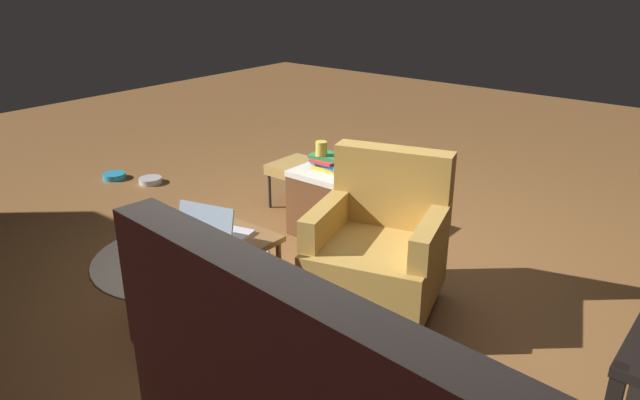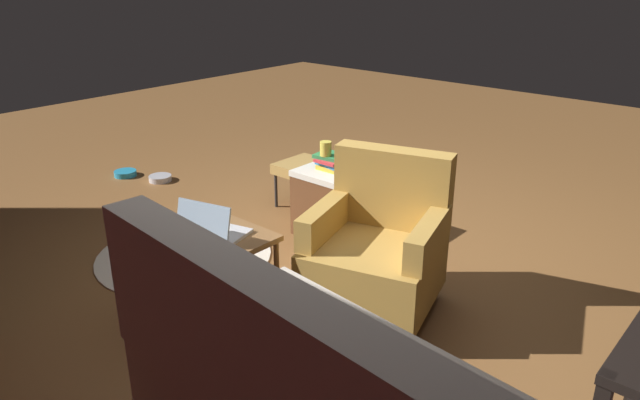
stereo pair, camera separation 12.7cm
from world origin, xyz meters
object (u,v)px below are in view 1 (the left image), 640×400
(book_stack_hamper, at_px, (331,162))
(laptop_desk, at_px, (219,246))
(wicker_hamper, at_px, (330,201))
(pet_bowl_teal, at_px, (114,176))
(pet_bowl_steel, at_px, (150,180))
(yellow_mug, at_px, (321,149))
(ottoman, at_px, (300,169))
(armchair, at_px, (379,248))
(tv_remote, at_px, (326,162))
(laptop, at_px, (214,230))

(book_stack_hamper, bearing_deg, laptop_desk, 99.60)
(wicker_hamper, distance_m, pet_bowl_teal, 2.26)
(book_stack_hamper, xyz_separation_m, pet_bowl_steel, (1.87, 0.19, -0.51))
(yellow_mug, xyz_separation_m, pet_bowl_steel, (1.83, 0.13, -0.61))
(book_stack_hamper, bearing_deg, ottoman, -25.73)
(yellow_mug, relative_size, pet_bowl_teal, 0.50)
(armchair, xyz_separation_m, laptop_desk, (0.61, 0.61, 0.06))
(tv_remote, height_order, pet_bowl_steel, tv_remote)
(book_stack_hamper, xyz_separation_m, tv_remote, (0.10, -0.07, -0.04))
(book_stack_hamper, bearing_deg, pet_bowl_teal, 8.15)
(ottoman, height_order, pet_bowl_steel, ottoman)
(laptop, bearing_deg, tv_remote, -76.63)
(wicker_hamper, xyz_separation_m, pet_bowl_steel, (1.87, 0.18, -0.22))
(laptop, relative_size, ottoman, 0.93)
(wicker_hamper, bearing_deg, armchair, 143.24)
(laptop_desk, bearing_deg, pet_bowl_steel, -26.64)
(armchair, bearing_deg, laptop_desk, 44.97)
(laptop_desk, bearing_deg, wicker_hamper, -80.30)
(tv_remote, bearing_deg, wicker_hamper, 121.54)
(armchair, xyz_separation_m, book_stack_hamper, (0.82, -0.62, 0.17))
(laptop, xyz_separation_m, yellow_mug, (0.26, -1.22, 0.11))
(armchair, distance_m, tv_remote, 1.16)
(pet_bowl_teal, bearing_deg, yellow_mug, -173.07)
(tv_remote, distance_m, pet_bowl_steel, 1.85)
(armchair, xyz_separation_m, wicker_hamper, (0.82, -0.61, -0.12))
(yellow_mug, relative_size, ottoman, 0.25)
(tv_remote, height_order, ottoman, tv_remote)
(tv_remote, bearing_deg, pet_bowl_steel, -11.46)
(laptop, relative_size, pet_bowl_steel, 1.86)
(laptop, height_order, tv_remote, laptop)
(yellow_mug, bearing_deg, pet_bowl_teal, 6.93)
(book_stack_hamper, height_order, pet_bowl_steel, book_stack_hamper)
(armchair, relative_size, laptop, 2.33)
(tv_remote, bearing_deg, ottoman, -42.59)
(pet_bowl_teal, bearing_deg, book_stack_hamper, -171.85)
(yellow_mug, distance_m, pet_bowl_teal, 2.29)
(ottoman, relative_size, pet_bowl_steel, 2.00)
(wicker_hamper, relative_size, book_stack_hamper, 1.73)
(laptop, height_order, yellow_mug, laptop)
(laptop_desk, distance_m, pet_bowl_teal, 2.63)
(laptop_desk, bearing_deg, yellow_mug, -78.11)
(armchair, xyz_separation_m, yellow_mug, (0.86, -0.57, 0.27))
(book_stack_hamper, bearing_deg, armchair, 142.88)
(laptop, xyz_separation_m, ottoman, (0.71, -1.51, -0.22))
(laptop_desk, xyz_separation_m, pet_bowl_steel, (2.08, -1.04, -0.40))
(laptop_desk, height_order, tv_remote, tv_remote)
(wicker_hamper, height_order, ottoman, wicker_hamper)
(laptop, distance_m, yellow_mug, 1.25)
(book_stack_hamper, distance_m, tv_remote, 0.13)
(laptop, bearing_deg, wicker_hamper, -80.15)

